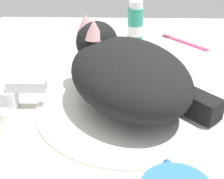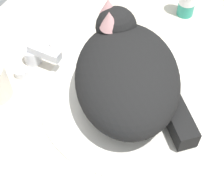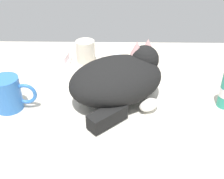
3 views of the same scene
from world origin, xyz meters
TOP-DOWN VIEW (x-y plane):
  - ground_plane at (0.00, 0.00)cm, footprint 110.00×82.50cm
  - sink_basin at (0.00, 0.00)cm, footprint 34.85×34.85cm
  - faucet at (0.00, 21.57)cm, footprint 11.89×9.14cm
  - cat at (0.89, 0.38)cm, footprint 33.36×31.71cm

SIDE VIEW (x-z plane):
  - ground_plane at x=0.00cm, z-range -3.00..0.00cm
  - sink_basin at x=0.00cm, z-range 0.00..0.96cm
  - faucet at x=0.00cm, z-range -0.45..5.08cm
  - cat at x=0.89cm, z-range -0.17..14.31cm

